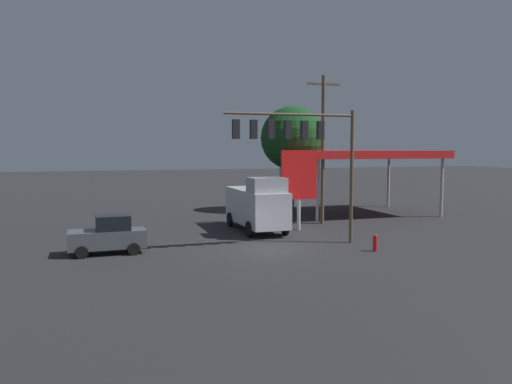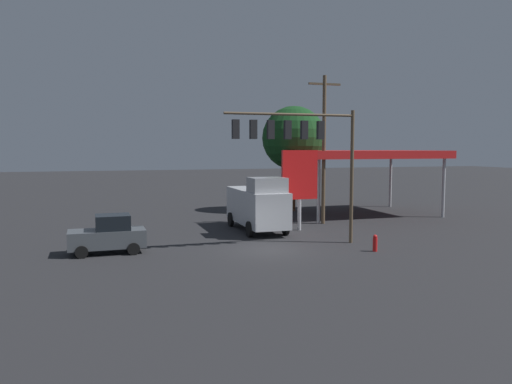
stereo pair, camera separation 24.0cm
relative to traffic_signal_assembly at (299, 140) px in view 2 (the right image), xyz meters
name	(u,v)px [view 2 (the right image)]	position (x,y,z in m)	size (l,w,h in m)	color
ground_plane	(267,250)	(1.94, 0.52, -5.81)	(200.00, 200.00, 0.00)	#262628
traffic_signal_assembly	(299,140)	(0.00, 0.00, 0.00)	(7.49, 0.43, 7.46)	brown
utility_pole	(324,146)	(-4.82, -7.01, -0.31)	(2.40, 0.26, 10.41)	brown
gas_station_canopy	(360,155)	(-9.87, -10.97, -0.97)	(11.80, 8.63, 5.18)	red
price_sign	(300,177)	(-2.12, -4.90, -2.31)	(2.42, 0.27, 5.23)	#B7B7BC
hatchback_crossing	(109,235)	(9.94, -1.20, -4.86)	(3.83, 2.02, 1.97)	#474C51
delivery_truck	(258,205)	(0.58, -5.45, -4.11)	(2.56, 6.80, 3.58)	silver
street_tree	(294,138)	(-5.60, -14.60, 0.42)	(5.40, 5.40, 8.94)	#4C331E
fire_hydrant	(375,243)	(-3.28, 2.56, -5.37)	(0.24, 0.24, 0.88)	red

